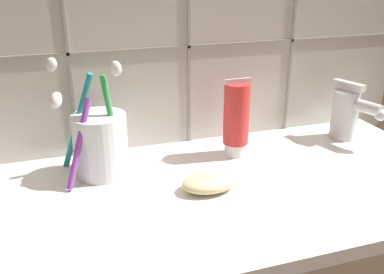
% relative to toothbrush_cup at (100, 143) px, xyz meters
% --- Properties ---
extents(sink_counter, '(0.80, 0.37, 0.02)m').
position_rel_toothbrush_cup_xyz_m(sink_counter, '(0.15, -0.10, -0.06)').
color(sink_counter, white).
rests_on(sink_counter, ground).
extents(tile_wall_backsplash, '(0.90, 0.02, 0.51)m').
position_rel_toothbrush_cup_xyz_m(tile_wall_backsplash, '(0.15, 0.09, 0.18)').
color(tile_wall_backsplash, '#B7B2A8').
rests_on(tile_wall_backsplash, ground).
extents(toothbrush_cup, '(0.11, 0.11, 0.18)m').
position_rel_toothbrush_cup_xyz_m(toothbrush_cup, '(0.00, 0.00, 0.00)').
color(toothbrush_cup, silver).
rests_on(toothbrush_cup, sink_counter).
extents(toothpaste_tube, '(0.05, 0.04, 0.13)m').
position_rel_toothbrush_cup_xyz_m(toothpaste_tube, '(0.23, 0.00, 0.01)').
color(toothpaste_tube, white).
rests_on(toothpaste_tube, sink_counter).
extents(sink_faucet, '(0.06, 0.11, 0.11)m').
position_rel_toothbrush_cup_xyz_m(sink_faucet, '(0.45, 0.00, -0.00)').
color(sink_faucet, silver).
rests_on(sink_faucet, sink_counter).
extents(soap_bar, '(0.08, 0.05, 0.02)m').
position_rel_toothbrush_cup_xyz_m(soap_bar, '(0.14, -0.10, -0.04)').
color(soap_bar, beige).
rests_on(soap_bar, sink_counter).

